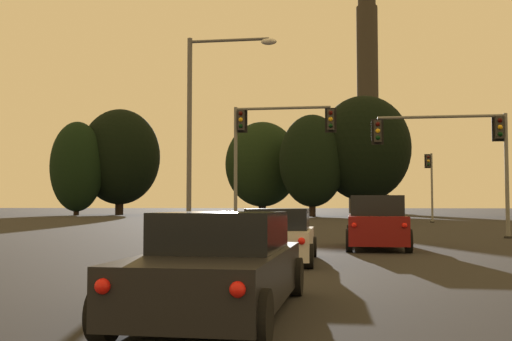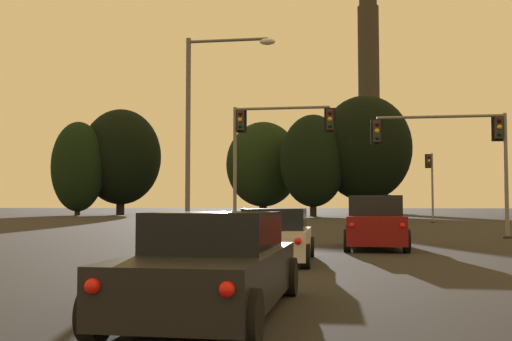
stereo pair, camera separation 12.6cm
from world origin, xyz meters
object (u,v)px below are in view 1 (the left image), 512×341
(traffic_light_overhead_right, at_px, (459,142))
(traffic_light_far_right, at_px, (430,177))
(sedan_left_lane_third, at_px, (220,266))
(street_lamp, at_px, (204,115))
(traffic_light_overhead_left, at_px, (268,137))
(hatchback_left_lane_second, at_px, (279,237))
(suv_center_lane_front, at_px, (376,223))
(smokestack, at_px, (368,95))

(traffic_light_overhead_right, height_order, traffic_light_far_right, traffic_light_far_right)
(sedan_left_lane_third, xyz_separation_m, street_lamp, (-3.87, 15.22, 4.54))
(traffic_light_overhead_left, distance_m, traffic_light_far_right, 26.81)
(hatchback_left_lane_second, relative_size, traffic_light_far_right, 0.68)
(sedan_left_lane_third, bearing_deg, hatchback_left_lane_second, 91.01)
(traffic_light_far_right, bearing_deg, traffic_light_overhead_right, -94.86)
(hatchback_left_lane_second, height_order, traffic_light_overhead_right, traffic_light_overhead_right)
(hatchback_left_lane_second, xyz_separation_m, sedan_left_lane_third, (-0.02, -7.65, 0.00))
(suv_center_lane_front, relative_size, traffic_light_overhead_right, 0.78)
(hatchback_left_lane_second, height_order, traffic_light_overhead_left, traffic_light_overhead_left)
(street_lamp, bearing_deg, traffic_light_overhead_left, 74.01)
(sedan_left_lane_third, distance_m, traffic_light_overhead_left, 22.07)
(sedan_left_lane_third, relative_size, traffic_light_overhead_left, 0.72)
(sedan_left_lane_third, xyz_separation_m, traffic_light_overhead_left, (-2.06, 21.55, 4.31))
(suv_center_lane_front, relative_size, street_lamp, 0.59)
(sedan_left_lane_third, relative_size, smokestack, 0.08)
(street_lamp, bearing_deg, sedan_left_lane_third, -75.72)
(street_lamp, relative_size, smokestack, 0.15)
(hatchback_left_lane_second, relative_size, sedan_left_lane_third, 0.87)
(suv_center_lane_front, distance_m, traffic_light_overhead_left, 10.40)
(sedan_left_lane_third, height_order, street_lamp, street_lamp)
(traffic_light_overhead_left, bearing_deg, suv_center_lane_front, -59.01)
(hatchback_left_lane_second, xyz_separation_m, traffic_light_far_right, (9.25, 38.18, 3.32))
(hatchback_left_lane_second, xyz_separation_m, suv_center_lane_front, (2.85, 5.69, 0.23))
(suv_center_lane_front, height_order, smokestack, smokestack)
(suv_center_lane_front, bearing_deg, hatchback_left_lane_second, -115.72)
(hatchback_left_lane_second, relative_size, traffic_light_overhead_left, 0.63)
(hatchback_left_lane_second, bearing_deg, traffic_light_overhead_left, 97.14)
(sedan_left_lane_third, distance_m, smokestack, 108.75)
(sedan_left_lane_third, xyz_separation_m, traffic_light_overhead_right, (7.12, 20.67, 3.81))
(traffic_light_overhead_right, relative_size, smokestack, 0.11)
(traffic_light_overhead_right, bearing_deg, sedan_left_lane_third, -109.01)
(street_lamp, bearing_deg, hatchback_left_lane_second, -62.78)
(traffic_light_far_right, bearing_deg, smokestack, 92.73)
(traffic_light_overhead_right, height_order, traffic_light_overhead_left, traffic_light_overhead_left)
(traffic_light_overhead_left, xyz_separation_m, street_lamp, (-1.81, -6.33, 0.23))
(traffic_light_overhead_right, distance_m, smokestack, 87.55)
(hatchback_left_lane_second, relative_size, smokestack, 0.07)
(suv_center_lane_front, height_order, street_lamp, street_lamp)
(traffic_light_overhead_right, bearing_deg, smokestack, 90.50)
(traffic_light_overhead_right, xyz_separation_m, smokestack, (-0.75, 85.66, 18.07))
(suv_center_lane_front, bearing_deg, street_lamp, 165.33)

